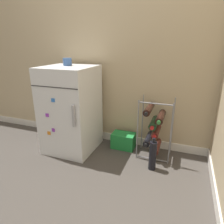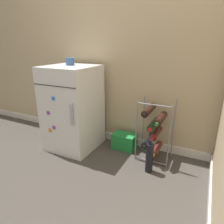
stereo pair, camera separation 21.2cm
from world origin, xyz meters
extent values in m
plane|color=#423D38|center=(0.00, 0.00, 0.00)|extent=(14.00, 14.00, 0.00)
cube|color=tan|center=(0.00, 0.71, 1.25)|extent=(7.07, 0.06, 2.50)
cube|color=silver|center=(0.00, 0.67, 0.04)|extent=(7.07, 0.01, 0.09)
cube|color=silver|center=(-0.45, 0.34, 0.47)|extent=(0.53, 0.54, 0.94)
cube|color=#2D2D2D|center=(-0.45, 0.07, 0.77)|extent=(0.52, 0.00, 0.01)
cube|color=#9E9EA3|center=(-0.24, 0.06, 0.52)|extent=(0.02, 0.02, 0.22)
cube|color=purple|center=(-0.55, 0.07, 0.48)|extent=(0.04, 0.01, 0.04)
cube|color=purple|center=(-0.50, 0.07, 0.32)|extent=(0.04, 0.01, 0.04)
cube|color=orange|center=(-0.56, 0.07, 0.28)|extent=(0.04, 0.01, 0.04)
cube|color=blue|center=(-0.46, 0.07, 0.64)|extent=(0.04, 0.02, 0.04)
cylinder|color=slate|center=(0.31, 0.38, 0.32)|extent=(0.01, 0.01, 0.64)
cylinder|color=slate|center=(0.63, 0.38, 0.32)|extent=(0.01, 0.01, 0.64)
cylinder|color=slate|center=(0.31, 0.61, 0.32)|extent=(0.01, 0.01, 0.64)
cylinder|color=slate|center=(0.63, 0.61, 0.32)|extent=(0.01, 0.01, 0.64)
cylinder|color=slate|center=(0.47, 0.38, 0.02)|extent=(0.33, 0.01, 0.01)
cylinder|color=slate|center=(0.47, 0.38, 0.62)|extent=(0.33, 0.01, 0.01)
cylinder|color=#56231E|center=(0.50, 0.49, 0.11)|extent=(0.07, 0.26, 0.07)
cylinder|color=gold|center=(0.50, 0.35, 0.11)|extent=(0.03, 0.02, 0.03)
cylinder|color=black|center=(0.41, 0.49, 0.19)|extent=(0.07, 0.28, 0.07)
cylinder|color=black|center=(0.41, 0.34, 0.19)|extent=(0.03, 0.02, 0.03)
cylinder|color=#56231E|center=(0.48, 0.49, 0.29)|extent=(0.07, 0.26, 0.07)
cylinder|color=red|center=(0.48, 0.35, 0.29)|extent=(0.03, 0.02, 0.03)
cylinder|color=#19381E|center=(0.45, 0.49, 0.38)|extent=(0.08, 0.26, 0.08)
cylinder|color=red|center=(0.45, 0.35, 0.38)|extent=(0.04, 0.02, 0.04)
cylinder|color=black|center=(0.52, 0.49, 0.45)|extent=(0.07, 0.29, 0.07)
cylinder|color=#2D7033|center=(0.52, 0.33, 0.45)|extent=(0.04, 0.02, 0.04)
cylinder|color=black|center=(0.39, 0.49, 0.52)|extent=(0.07, 0.29, 0.07)
cylinder|color=black|center=(0.39, 0.33, 0.52)|extent=(0.03, 0.02, 0.03)
cube|color=#1E7F38|center=(0.11, 0.54, 0.09)|extent=(0.26, 0.17, 0.18)
cylinder|color=#335184|center=(-0.48, 0.39, 0.98)|extent=(0.09, 0.09, 0.08)
cylinder|color=black|center=(0.50, 0.23, 0.14)|extent=(0.07, 0.07, 0.29)
cylinder|color=black|center=(0.50, 0.23, 0.31)|extent=(0.03, 0.03, 0.04)
camera|label=1|loc=(0.71, -1.46, 1.16)|focal=32.00mm
camera|label=2|loc=(0.90, -1.38, 1.16)|focal=32.00mm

